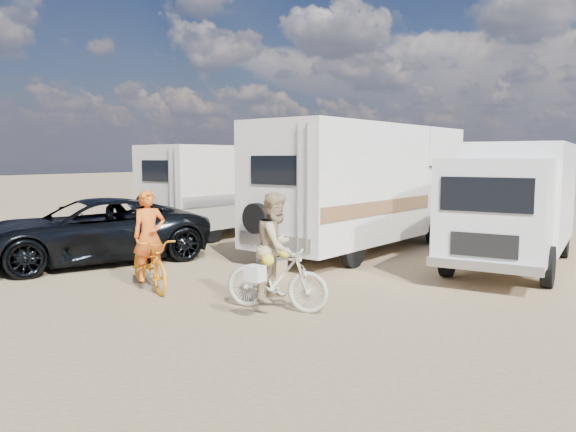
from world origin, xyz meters
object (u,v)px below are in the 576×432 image
Objects in this scene: rv_left at (232,190)px; crate at (273,269)px; box_truck at (513,205)px; bike_woman at (276,278)px; cooler at (271,268)px; dark_suv at (89,231)px; rider_man at (149,245)px; bike_man at (150,263)px; rv_main at (363,188)px; rider_woman at (276,257)px.

crate is (5.28, -4.74, -1.28)m from rv_left.
box_truck is (9.14, -0.50, -0.01)m from rv_left.
box_truck reaches higher than bike_woman.
cooler is (-1.64, 2.02, -0.34)m from bike_woman.
rider_man reaches higher than dark_suv.
box_truck reaches higher than bike_man.
cooler is (0.02, -4.23, -1.51)m from rv_main.
rider_man is at bearing -121.23° from crate.
bike_man is at bearing -123.34° from cooler.
rv_main reaches higher than bike_man.
crate is (-1.58, 1.99, -0.72)m from rider_woman.
bike_man is (-1.26, -6.46, -1.21)m from rv_main.
rider_woman is 3.85× the size of crate.
crate is at bearing -26.79° from cooler.
box_truck is at bearing -0.26° from rv_left.
rv_main is 3.94m from box_truck.
bike_man is at bearing -57.54° from rv_left.
cooler is (-1.64, 2.02, -0.70)m from rider_woman.
dark_suv reaches higher than crate.
box_truck is at bearing 54.13° from dark_suv.
rv_left reaches higher than bike_man.
bike_woman is 0.36m from rider_woman.
bike_woman reaches higher than bike_man.
dark_suv is at bearing -164.88° from crate.
rv_main is 6.63m from rider_man.
rv_left is at bearing 172.23° from box_truck.
rv_left is at bearing 52.43° from bike_man.
bike_woman is at bearing -71.43° from rv_main.
rider_woman is at bearing 14.53° from dark_suv.
box_truck reaches higher than cooler.
crate is at bearing -8.39° from bike_man.
rider_woman reaches higher than rider_man.
rider_man is 3.72× the size of crate.
dark_suv is 6.27m from rider_woman.
cooler is (4.59, 1.28, -0.58)m from dark_suv.
cooler reaches higher than crate.
dark_suv is at bearing 69.29° from bike_woman.
rv_main is 4.52m from crate.
box_truck is 8.33m from bike_man.
rv_left is 7.15m from cooler.
bike_man is (3.94, -6.94, -0.96)m from rv_left.
bike_woman is 1.01× the size of rider_woman.
rider_man is 0.97× the size of rider_woman.
rider_woman is at bearing -41.57° from rv_left.
bike_man reaches higher than cooler.
crate is (0.08, -4.25, -1.52)m from rv_main.
dark_suv is 11.00× the size of cooler.
rv_main is 1.19× the size of box_truck.
bike_man is at bearing -97.36° from rv_main.
bike_woman is at bearing -114.71° from box_truck.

